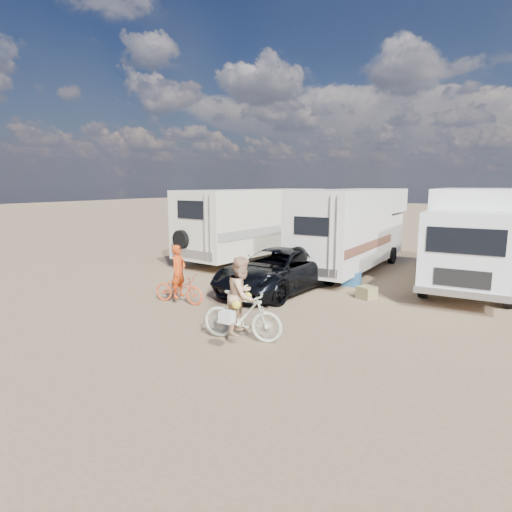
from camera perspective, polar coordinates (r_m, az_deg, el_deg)
The scene contains 12 objects.
ground at distance 11.42m, azimuth 1.48°, elevation -8.10°, with size 140.00×140.00×0.00m, color #947858.
rv_main at distance 17.59m, azimuth 12.80°, elevation 3.37°, with size 2.24×7.82×3.25m, color white, non-canonical shape.
rv_left at distance 19.84m, azimuth -0.13°, elevation 4.23°, with size 2.64×8.14×3.21m, color #EDE8CF, non-canonical shape.
box_truck at distance 15.94m, azimuth 26.96°, elevation 2.03°, with size 2.53×7.06×3.31m, color white, non-canonical shape.
dark_suv at distance 13.91m, azimuth 2.88°, elevation -1.94°, with size 2.29×4.96×1.38m, color black.
bike_man at distance 12.78m, azimuth -10.25°, elevation -4.31°, with size 0.57×1.65×0.87m, color #E05222.
bike_woman at distance 9.62m, azimuth -1.87°, elevation -8.00°, with size 0.53×1.88×1.13m, color beige.
rider_man at distance 12.70m, azimuth -10.30°, elevation -2.81°, with size 0.57×0.37×1.55m, color #CA4112.
rider_woman at distance 9.54m, azimuth -1.88°, elevation -6.28°, with size 0.84×0.66×1.73m, color tan.
bike_parked at distance 15.32m, azimuth 30.33°, elevation -2.98°, with size 0.64×1.83×0.96m, color #292C2A.
cooler at distance 15.08m, azimuth 12.66°, elevation -3.01°, with size 0.59×0.43×0.47m, color #285987.
crate at distance 13.52m, azimuth 14.56°, elevation -4.75°, with size 0.48×0.48×0.38m, color olive.
Camera 1 is at (5.36, -9.47, 3.49)m, focal length 29.92 mm.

